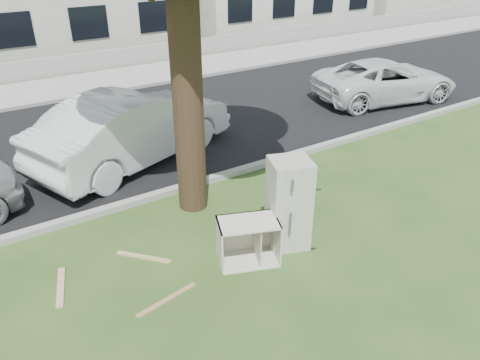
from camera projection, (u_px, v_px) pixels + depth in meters
ground at (264, 245)px, 7.92m from camera, size 120.00×120.00×0.00m
road at (132, 132)px, 12.36m from camera, size 120.00×7.00×0.01m
kerb_near at (196, 186)px, 9.73m from camera, size 120.00×0.18×0.12m
kerb_far at (91, 97)px, 14.99m from camera, size 120.00×0.18×0.12m
sidewalk at (78, 85)px, 16.06m from camera, size 120.00×2.80×0.01m
low_wall at (64, 65)px, 17.08m from camera, size 120.00×0.15×0.70m
fridge at (289, 204)px, 7.60m from camera, size 0.80×0.78×1.55m
cabinet at (248, 241)px, 7.37m from camera, size 1.09×0.89×0.74m
plank_a at (167, 300)px, 6.72m from camera, size 1.01×0.26×0.02m
plank_b at (144, 257)px, 7.60m from camera, size 0.70×0.77×0.02m
plank_c at (61, 287)px, 6.96m from camera, size 0.35×0.90×0.02m
car_center at (134, 127)px, 10.50m from camera, size 5.17×3.31×1.61m
car_right at (386, 80)px, 14.41m from camera, size 4.84×2.98×1.25m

